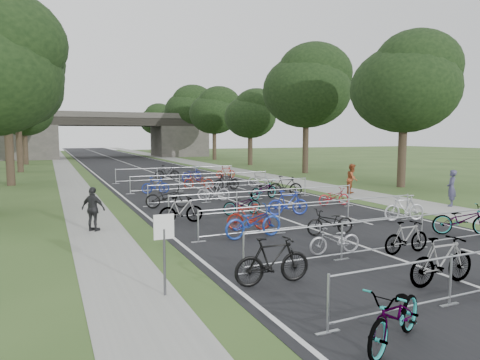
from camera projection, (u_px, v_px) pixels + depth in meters
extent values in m
cube|color=black|center=(125.00, 163.00, 54.89)|extent=(11.00, 140.00, 0.01)
cube|color=gray|center=(185.00, 161.00, 58.15)|extent=(3.00, 140.00, 0.01)
cube|color=gray|center=(62.00, 164.00, 51.83)|extent=(2.00, 140.00, 0.01)
cube|color=silver|center=(125.00, 163.00, 54.89)|extent=(0.12, 140.00, 0.00)
cube|color=#3F3D38|center=(29.00, 142.00, 63.54)|extent=(8.00, 8.00, 5.00)
cube|color=#3F3D38|center=(179.00, 141.00, 72.93)|extent=(8.00, 8.00, 5.00)
cube|color=black|center=(109.00, 122.00, 67.91)|extent=(30.00, 8.00, 1.20)
cube|color=#3F3D38|center=(112.00, 115.00, 64.36)|extent=(30.00, 0.40, 0.90)
cube|color=#3F3D38|center=(106.00, 117.00, 71.25)|extent=(30.00, 0.40, 0.90)
cylinder|color=#4C4C51|center=(164.00, 262.00, 9.41)|extent=(0.06, 0.06, 1.50)
cube|color=white|center=(164.00, 227.00, 9.33)|extent=(0.45, 0.04, 0.55)
cylinder|color=#33261C|center=(402.00, 154.00, 29.12)|extent=(0.56, 0.56, 4.48)
ellipsoid|color=black|center=(405.00, 89.00, 28.66)|extent=(7.17, 7.17, 5.88)
sphere|color=black|center=(418.00, 67.00, 28.30)|extent=(5.73, 5.73, 5.73)
sphere|color=black|center=(393.00, 103.00, 29.01)|extent=(4.66, 4.66, 4.66)
cylinder|color=#33261C|center=(10.00, 152.00, 30.00)|extent=(0.56, 0.56, 4.72)
ellipsoid|color=black|center=(6.00, 85.00, 29.52)|extent=(7.56, 7.56, 6.20)
sphere|color=black|center=(14.00, 62.00, 29.15)|extent=(6.05, 6.05, 6.05)
cylinder|color=#33261C|center=(306.00, 146.00, 39.97)|extent=(0.56, 0.56, 5.11)
ellipsoid|color=black|center=(306.00, 91.00, 39.45)|extent=(8.18, 8.18, 6.70)
sphere|color=black|center=(315.00, 73.00, 39.07)|extent=(6.54, 6.54, 6.54)
sphere|color=black|center=(299.00, 103.00, 39.81)|extent=(5.31, 5.31, 5.31)
cylinder|color=#33261C|center=(19.00, 145.00, 40.86)|extent=(0.56, 0.56, 5.25)
ellipsoid|color=black|center=(16.00, 90.00, 40.32)|extent=(8.40, 8.40, 6.89)
sphere|color=black|center=(22.00, 72.00, 39.93)|extent=(6.72, 6.72, 6.72)
sphere|color=black|center=(11.00, 102.00, 40.68)|extent=(5.46, 5.46, 5.46)
cylinder|color=#33261C|center=(250.00, 149.00, 50.92)|extent=(0.56, 0.56, 3.85)
ellipsoid|color=black|center=(250.00, 117.00, 50.53)|extent=(6.16, 6.16, 5.05)
sphere|color=black|center=(257.00, 106.00, 50.19)|extent=(4.93, 4.93, 4.93)
sphere|color=black|center=(245.00, 123.00, 50.86)|extent=(4.00, 4.00, 4.00)
cylinder|color=#33261C|center=(25.00, 147.00, 51.80)|extent=(0.56, 0.56, 4.20)
ellipsoid|color=black|center=(24.00, 113.00, 51.37)|extent=(6.72, 6.72, 5.51)
sphere|color=black|center=(28.00, 101.00, 51.02)|extent=(5.38, 5.38, 5.38)
sphere|color=black|center=(20.00, 120.00, 51.70)|extent=(4.37, 4.37, 4.37)
cylinder|color=#33261C|center=(214.00, 144.00, 61.77)|extent=(0.56, 0.56, 4.48)
ellipsoid|color=black|center=(214.00, 114.00, 61.32)|extent=(7.17, 7.17, 5.88)
sphere|color=black|center=(219.00, 103.00, 60.96)|extent=(5.73, 5.73, 5.73)
sphere|color=black|center=(210.00, 120.00, 61.66)|extent=(4.66, 4.66, 4.66)
cylinder|color=#33261C|center=(29.00, 143.00, 62.65)|extent=(0.56, 0.56, 4.72)
ellipsoid|color=black|center=(27.00, 111.00, 62.17)|extent=(7.56, 7.56, 6.20)
sphere|color=black|center=(31.00, 101.00, 61.80)|extent=(6.05, 6.05, 6.05)
sphere|color=black|center=(24.00, 118.00, 62.52)|extent=(4.91, 4.91, 4.91)
cylinder|color=#33261C|center=(189.00, 141.00, 72.63)|extent=(0.56, 0.56, 5.11)
ellipsoid|color=black|center=(189.00, 111.00, 72.10)|extent=(8.18, 8.18, 6.70)
sphere|color=black|center=(193.00, 101.00, 71.72)|extent=(6.54, 6.54, 6.54)
sphere|color=black|center=(185.00, 117.00, 72.46)|extent=(5.31, 5.31, 5.31)
cylinder|color=#33261C|center=(32.00, 141.00, 73.51)|extent=(0.56, 0.56, 5.25)
ellipsoid|color=black|center=(30.00, 110.00, 72.97)|extent=(8.40, 8.40, 6.89)
sphere|color=black|center=(33.00, 100.00, 72.59)|extent=(6.72, 6.72, 6.72)
sphere|color=black|center=(27.00, 117.00, 73.33)|extent=(5.46, 5.46, 5.46)
cylinder|color=#33261C|center=(171.00, 143.00, 83.58)|extent=(0.56, 0.56, 3.85)
ellipsoid|color=black|center=(170.00, 124.00, 83.18)|extent=(6.16, 6.16, 5.05)
sphere|color=black|center=(174.00, 118.00, 82.84)|extent=(4.93, 4.93, 4.93)
sphere|color=black|center=(167.00, 128.00, 83.51)|extent=(4.00, 4.00, 4.00)
cylinder|color=#33261C|center=(34.00, 142.00, 84.45)|extent=(0.56, 0.56, 4.20)
ellipsoid|color=black|center=(33.00, 122.00, 84.02)|extent=(6.72, 6.72, 5.51)
sphere|color=black|center=(36.00, 115.00, 83.67)|extent=(5.38, 5.38, 5.38)
sphere|color=black|center=(30.00, 126.00, 84.35)|extent=(4.37, 4.37, 4.37)
cylinder|color=#33261C|center=(157.00, 141.00, 94.43)|extent=(0.56, 0.56, 4.48)
ellipsoid|color=black|center=(156.00, 121.00, 93.97)|extent=(7.17, 7.17, 5.88)
sphere|color=black|center=(159.00, 114.00, 93.61)|extent=(5.73, 5.73, 5.73)
sphere|color=black|center=(153.00, 125.00, 94.31)|extent=(4.66, 4.66, 4.66)
cylinder|color=#A3A6AB|center=(328.00, 304.00, 7.61)|extent=(0.05, 0.05, 1.10)
cube|color=#A3A6AB|center=(327.00, 333.00, 7.66)|extent=(0.50, 0.08, 0.03)
cylinder|color=#A3A6AB|center=(450.00, 280.00, 8.86)|extent=(0.05, 0.05, 1.10)
cube|color=#A3A6AB|center=(449.00, 305.00, 8.91)|extent=(0.50, 0.08, 0.03)
cylinder|color=#A3A6AB|center=(384.00, 219.00, 12.70)|extent=(9.20, 0.04, 0.04)
cylinder|color=#A3A6AB|center=(383.00, 248.00, 12.79)|extent=(9.20, 0.04, 0.04)
cylinder|color=#A3A6AB|center=(244.00, 253.00, 10.87)|extent=(0.05, 0.05, 1.10)
cube|color=#A3A6AB|center=(244.00, 274.00, 10.93)|extent=(0.50, 0.08, 0.03)
cylinder|color=#A3A6AB|center=(342.00, 241.00, 12.12)|extent=(0.05, 0.05, 1.10)
cube|color=#A3A6AB|center=(341.00, 259.00, 12.18)|extent=(0.50, 0.08, 0.03)
cylinder|color=#A3A6AB|center=(421.00, 231.00, 13.37)|extent=(0.05, 0.05, 1.10)
cube|color=#A3A6AB|center=(421.00, 248.00, 13.43)|extent=(0.50, 0.08, 0.03)
cylinder|color=#A3A6AB|center=(315.00, 202.00, 15.96)|extent=(9.20, 0.04, 0.04)
cylinder|color=#A3A6AB|center=(315.00, 225.00, 16.05)|extent=(9.20, 0.04, 0.04)
cylinder|color=#A3A6AB|center=(198.00, 226.00, 14.14)|extent=(0.05, 0.05, 1.10)
cube|color=#A3A6AB|center=(198.00, 242.00, 14.19)|extent=(0.50, 0.08, 0.03)
cylinder|color=#A3A6AB|center=(279.00, 219.00, 15.39)|extent=(0.05, 0.05, 1.10)
cube|color=#A3A6AB|center=(279.00, 233.00, 15.44)|extent=(0.50, 0.08, 0.03)
cylinder|color=#A3A6AB|center=(348.00, 212.00, 16.64)|extent=(0.05, 0.05, 1.10)
cube|color=#A3A6AB|center=(348.00, 226.00, 16.70)|extent=(0.50, 0.08, 0.03)
cylinder|color=#A3A6AB|center=(407.00, 207.00, 17.89)|extent=(0.05, 0.05, 1.10)
cube|color=#A3A6AB|center=(407.00, 219.00, 17.95)|extent=(0.50, 0.08, 0.03)
cylinder|color=#A3A6AB|center=(268.00, 190.00, 19.41)|extent=(9.20, 0.04, 0.04)
cylinder|color=#A3A6AB|center=(267.00, 209.00, 19.50)|extent=(9.20, 0.04, 0.04)
cylinder|color=#A3A6AB|center=(169.00, 208.00, 17.58)|extent=(0.05, 0.05, 1.10)
cube|color=#A3A6AB|center=(169.00, 221.00, 17.64)|extent=(0.50, 0.08, 0.03)
cylinder|color=#A3A6AB|center=(237.00, 203.00, 18.84)|extent=(0.05, 0.05, 1.10)
cube|color=#A3A6AB|center=(237.00, 215.00, 18.89)|extent=(0.50, 0.08, 0.03)
cylinder|color=#A3A6AB|center=(296.00, 199.00, 20.09)|extent=(0.05, 0.05, 1.10)
cube|color=#A3A6AB|center=(296.00, 210.00, 20.14)|extent=(0.50, 0.08, 0.03)
cylinder|color=#A3A6AB|center=(349.00, 195.00, 21.34)|extent=(0.05, 0.05, 1.10)
cube|color=#A3A6AB|center=(349.00, 206.00, 21.39)|extent=(0.50, 0.08, 0.03)
cylinder|color=#A3A6AB|center=(233.00, 182.00, 23.04)|extent=(9.20, 0.04, 0.04)
cylinder|color=#A3A6AB|center=(233.00, 198.00, 23.13)|extent=(9.20, 0.04, 0.04)
cylinder|color=#A3A6AB|center=(148.00, 196.00, 21.21)|extent=(0.05, 0.05, 1.10)
cube|color=#A3A6AB|center=(148.00, 206.00, 21.27)|extent=(0.50, 0.08, 0.03)
cylinder|color=#A3A6AB|center=(206.00, 192.00, 22.46)|extent=(0.05, 0.05, 1.10)
cube|color=#A3A6AB|center=(206.00, 202.00, 22.52)|extent=(0.50, 0.08, 0.03)
cylinder|color=#A3A6AB|center=(258.00, 189.00, 23.71)|extent=(0.05, 0.05, 1.10)
cube|color=#A3A6AB|center=(258.00, 199.00, 23.77)|extent=(0.50, 0.08, 0.03)
cylinder|color=#A3A6AB|center=(305.00, 187.00, 24.97)|extent=(0.05, 0.05, 1.10)
cube|color=#A3A6AB|center=(305.00, 196.00, 25.02)|extent=(0.50, 0.08, 0.03)
cylinder|color=#A3A6AB|center=(202.00, 174.00, 27.57)|extent=(9.20, 0.04, 0.04)
cylinder|color=#A3A6AB|center=(202.00, 187.00, 27.66)|extent=(9.20, 0.04, 0.04)
cylinder|color=#A3A6AB|center=(130.00, 185.00, 25.75)|extent=(0.05, 0.05, 1.10)
cube|color=#A3A6AB|center=(130.00, 194.00, 25.80)|extent=(0.50, 0.08, 0.03)
cylinder|color=#A3A6AB|center=(179.00, 183.00, 27.00)|extent=(0.05, 0.05, 1.10)
cube|color=#A3A6AB|center=(180.00, 191.00, 27.05)|extent=(0.50, 0.08, 0.03)
cylinder|color=#A3A6AB|center=(224.00, 181.00, 28.25)|extent=(0.05, 0.05, 1.10)
cube|color=#A3A6AB|center=(224.00, 189.00, 28.31)|extent=(0.50, 0.08, 0.03)
cylinder|color=#A3A6AB|center=(265.00, 179.00, 29.50)|extent=(0.05, 0.05, 1.10)
cube|color=#A3A6AB|center=(265.00, 186.00, 29.56)|extent=(0.50, 0.08, 0.03)
cylinder|color=#A3A6AB|center=(177.00, 168.00, 33.01)|extent=(9.20, 0.04, 0.04)
cylinder|color=#A3A6AB|center=(177.00, 179.00, 33.10)|extent=(9.20, 0.04, 0.04)
cylinder|color=#A3A6AB|center=(116.00, 176.00, 31.19)|extent=(0.05, 0.05, 1.10)
cube|color=#A3A6AB|center=(116.00, 184.00, 31.25)|extent=(0.50, 0.08, 0.03)
cylinder|color=#A3A6AB|center=(157.00, 175.00, 32.44)|extent=(0.05, 0.05, 1.10)
cube|color=#A3A6AB|center=(157.00, 182.00, 32.50)|extent=(0.50, 0.08, 0.03)
cylinder|color=#A3A6AB|center=(196.00, 173.00, 33.69)|extent=(0.05, 0.05, 1.10)
cube|color=#A3A6AB|center=(196.00, 180.00, 33.75)|extent=(0.50, 0.08, 0.03)
cylinder|color=#A3A6AB|center=(231.00, 172.00, 34.94)|extent=(0.05, 0.05, 1.10)
cube|color=#A3A6AB|center=(231.00, 178.00, 35.00)|extent=(0.50, 0.08, 0.03)
imported|color=#A3A6AB|center=(396.00, 316.00, 7.14)|extent=(2.13, 1.48, 1.06)
imported|color=#A3A6AB|center=(442.00, 261.00, 10.07)|extent=(1.96, 0.61, 1.17)
imported|color=black|center=(272.00, 261.00, 10.11)|extent=(1.95, 0.67, 1.15)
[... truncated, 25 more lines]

